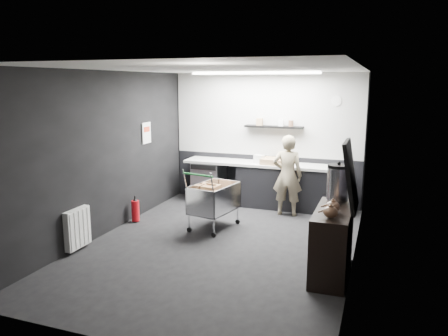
% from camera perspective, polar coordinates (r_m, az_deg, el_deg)
% --- Properties ---
extents(floor, '(5.50, 5.50, 0.00)m').
position_cam_1_polar(floor, '(6.91, -0.65, -10.14)').
color(floor, black).
rests_on(floor, ground).
extents(ceiling, '(5.50, 5.50, 0.00)m').
position_cam_1_polar(ceiling, '(6.44, -0.70, 12.85)').
color(ceiling, white).
rests_on(ceiling, wall_back).
extents(wall_back, '(5.50, 0.00, 5.50)m').
position_cam_1_polar(wall_back, '(9.14, 5.45, 3.83)').
color(wall_back, black).
rests_on(wall_back, floor).
extents(wall_front, '(5.50, 0.00, 5.50)m').
position_cam_1_polar(wall_front, '(4.15, -14.29, -5.44)').
color(wall_front, black).
rests_on(wall_front, floor).
extents(wall_left, '(0.00, 5.50, 5.50)m').
position_cam_1_polar(wall_left, '(7.48, -15.17, 1.85)').
color(wall_left, black).
rests_on(wall_left, floor).
extents(wall_right, '(0.00, 5.50, 5.50)m').
position_cam_1_polar(wall_right, '(6.14, 17.06, -0.24)').
color(wall_right, black).
rests_on(wall_right, floor).
extents(kitchen_wall_panel, '(3.95, 0.02, 1.70)m').
position_cam_1_polar(kitchen_wall_panel, '(9.07, 5.48, 6.94)').
color(kitchen_wall_panel, beige).
rests_on(kitchen_wall_panel, wall_back).
extents(dado_panel, '(3.95, 0.02, 1.00)m').
position_cam_1_polar(dado_panel, '(9.27, 5.32, -1.41)').
color(dado_panel, black).
rests_on(dado_panel, wall_back).
extents(floating_shelf, '(1.20, 0.22, 0.04)m').
position_cam_1_polar(floating_shelf, '(8.93, 6.52, 5.38)').
color(floating_shelf, black).
rests_on(floating_shelf, wall_back).
extents(wall_clock, '(0.20, 0.03, 0.20)m').
position_cam_1_polar(wall_clock, '(8.79, 14.46, 8.47)').
color(wall_clock, white).
rests_on(wall_clock, wall_back).
extents(poster, '(0.02, 0.30, 0.40)m').
position_cam_1_polar(poster, '(8.53, -10.10, 4.53)').
color(poster, white).
rests_on(poster, wall_left).
extents(poster_red_band, '(0.02, 0.22, 0.10)m').
position_cam_1_polar(poster_red_band, '(8.52, -10.09, 5.00)').
color(poster_red_band, red).
rests_on(poster_red_band, poster).
extents(radiator, '(0.10, 0.50, 0.60)m').
position_cam_1_polar(radiator, '(6.98, -18.60, -7.47)').
color(radiator, white).
rests_on(radiator, wall_left).
extents(ceiling_strip, '(2.40, 0.20, 0.04)m').
position_cam_1_polar(ceiling_strip, '(8.20, 3.99, 12.26)').
color(ceiling_strip, white).
rests_on(ceiling_strip, ceiling).
extents(prep_counter, '(3.20, 0.61, 0.90)m').
position_cam_1_polar(prep_counter, '(8.95, 5.65, -2.15)').
color(prep_counter, black).
rests_on(prep_counter, floor).
extents(person, '(0.58, 0.40, 1.55)m').
position_cam_1_polar(person, '(8.34, 8.28, -0.97)').
color(person, beige).
rests_on(person, floor).
extents(shopping_cart, '(0.74, 1.06, 1.06)m').
position_cam_1_polar(shopping_cart, '(7.57, -1.34, -4.21)').
color(shopping_cart, silver).
rests_on(shopping_cart, floor).
extents(sideboard, '(0.51, 1.20, 1.79)m').
position_cam_1_polar(sideboard, '(5.95, 14.14, -8.23)').
color(sideboard, black).
rests_on(sideboard, floor).
extents(fire_extinguisher, '(0.14, 0.14, 0.47)m').
position_cam_1_polar(fire_extinguisher, '(8.13, -11.49, -5.39)').
color(fire_extinguisher, red).
rests_on(fire_extinguisher, floor).
extents(cardboard_box, '(0.60, 0.48, 0.11)m').
position_cam_1_polar(cardboard_box, '(8.75, 6.88, 0.87)').
color(cardboard_box, '#A07E55').
rests_on(cardboard_box, prep_counter).
extents(pink_tub, '(0.18, 0.18, 0.18)m').
position_cam_1_polar(pink_tub, '(8.78, 7.49, 1.10)').
color(pink_tub, beige).
rests_on(pink_tub, prep_counter).
extents(white_container, '(0.22, 0.19, 0.16)m').
position_cam_1_polar(white_container, '(8.84, 4.60, 1.18)').
color(white_container, white).
rests_on(white_container, prep_counter).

